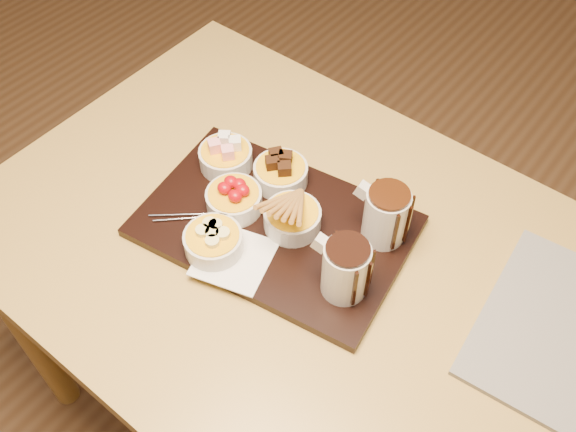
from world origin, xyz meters
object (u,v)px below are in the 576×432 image
Objects in this scene: serving_board at (275,226)px; bowl_strawberries at (234,200)px; dining_table at (310,285)px; pitcher_milk_chocolate at (386,216)px; pitcher_dark_chocolate at (345,270)px.

bowl_strawberries is (-0.08, -0.02, 0.03)m from serving_board.
serving_board is (-0.08, 0.00, 0.11)m from dining_table.
dining_table is 0.14m from serving_board.
serving_board is 0.20m from pitcher_milk_chocolate.
serving_board is at bearing 12.28° from bowl_strawberries.
dining_table is 0.19m from pitcher_dark_chocolate.
dining_table is 11.67× the size of pitcher_dark_chocolate.
pitcher_milk_chocolate is at bearing 85.60° from pitcher_dark_chocolate.
bowl_strawberries is at bearing -175.27° from dining_table.
dining_table is at bearing 4.73° from bowl_strawberries.
pitcher_dark_chocolate and pitcher_milk_chocolate have the same top height.
bowl_strawberries is at bearing -176.42° from serving_board.
pitcher_dark_chocolate is at bearing -19.32° from dining_table.
bowl_strawberries is 0.97× the size of pitcher_milk_chocolate.
pitcher_dark_chocolate is at bearing -94.40° from pitcher_milk_chocolate.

